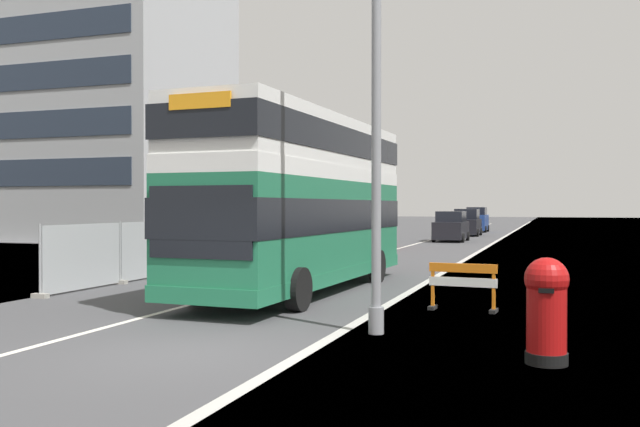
# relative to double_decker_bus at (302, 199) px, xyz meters

# --- Properties ---
(ground) EXTENTS (140.00, 280.00, 0.10)m
(ground) POSITION_rel_double_decker_bus_xyz_m (1.53, -7.87, -2.61)
(ground) COLOR #424244
(double_decker_bus) EXTENTS (3.13, 11.01, 4.82)m
(double_decker_bus) POSITION_rel_double_decker_bus_xyz_m (0.00, 0.00, 0.00)
(double_decker_bus) COLOR #1E6B47
(double_decker_bus) RESTS_ON ground
(lamppost_foreground) EXTENTS (0.29, 0.70, 9.45)m
(lamppost_foreground) POSITION_rel_double_decker_bus_xyz_m (3.52, -5.42, 1.92)
(lamppost_foreground) COLOR gray
(lamppost_foreground) RESTS_ON ground
(red_pillar_postbox) EXTENTS (0.65, 0.65, 1.61)m
(red_pillar_postbox) POSITION_rel_double_decker_bus_xyz_m (6.55, -6.93, -1.69)
(red_pillar_postbox) COLOR black
(red_pillar_postbox) RESTS_ON ground
(roadworks_barrier) EXTENTS (1.54, 0.54, 1.07)m
(roadworks_barrier) POSITION_rel_double_decker_bus_xyz_m (4.68, -2.07, -1.91)
(roadworks_barrier) COLOR orange
(roadworks_barrier) RESTS_ON ground
(construction_site_fence) EXTENTS (0.44, 13.80, 1.92)m
(construction_site_fence) POSITION_rel_double_decker_bus_xyz_m (-5.88, 3.29, -1.65)
(construction_site_fence) COLOR #A8AAAD
(construction_site_fence) RESTS_ON ground
(car_oncoming_near) EXTENTS (1.99, 4.27, 2.20)m
(car_oncoming_near) POSITION_rel_double_decker_bus_xyz_m (-3.64, 19.70, -1.52)
(car_oncoming_near) COLOR maroon
(car_oncoming_near) RESTS_ON ground
(car_receding_mid) EXTENTS (2.07, 4.34, 2.01)m
(car_receding_mid) POSITION_rel_double_decker_bus_xyz_m (-0.02, 28.27, -1.61)
(car_receding_mid) COLOR black
(car_receding_mid) RESTS_ON ground
(car_receding_far) EXTENTS (2.07, 3.93, 2.13)m
(car_receding_far) POSITION_rel_double_decker_bus_xyz_m (-0.07, 37.17, -1.57)
(car_receding_far) COLOR black
(car_receding_far) RESTS_ON ground
(car_far_side) EXTENTS (1.94, 3.86, 2.25)m
(car_far_side) POSITION_rel_double_decker_bus_xyz_m (-0.21, 45.50, -1.50)
(car_far_side) COLOR navy
(car_far_side) RESTS_ON ground
(bare_tree_far_verge_near) EXTENTS (2.90, 2.97, 5.34)m
(bare_tree_far_verge_near) POSITION_rel_double_decker_bus_xyz_m (-14.17, 30.95, 0.15)
(bare_tree_far_verge_near) COLOR #4C3D2D
(bare_tree_far_verge_near) RESTS_ON ground
(bare_tree_far_verge_mid) EXTENTS (2.56, 2.67, 4.88)m
(bare_tree_far_verge_mid) POSITION_rel_double_decker_bus_xyz_m (-10.58, 31.18, -0.18)
(bare_tree_far_verge_mid) COLOR #4C3D2D
(bare_tree_far_verge_mid) RESTS_ON ground
(backdrop_office_block) EXTENTS (28.71, 13.26, 24.95)m
(backdrop_office_block) POSITION_rel_double_decker_bus_xyz_m (-31.46, 24.62, 9.92)
(backdrop_office_block) COLOR #9EA0A3
(backdrop_office_block) RESTS_ON ground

